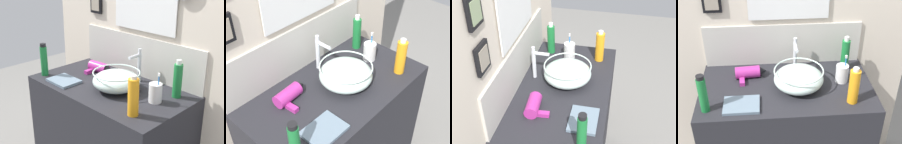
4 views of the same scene
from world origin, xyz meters
TOP-DOWN VIEW (x-y plane):
  - vanity_counter at (0.00, 0.00)m, footprint 1.01×0.56m
  - back_panel at (-0.00, 0.31)m, footprint 1.68×0.10m
  - glass_bowl_sink at (0.07, -0.01)m, footprint 0.29×0.29m
  - faucet at (0.07, 0.19)m, footprint 0.02×0.11m
  - hair_drier at (-0.22, 0.12)m, footprint 0.20×0.14m
  - toothbrush_cup at (0.34, 0.03)m, footprint 0.07×0.07m
  - spray_bottle at (0.35, -0.17)m, footprint 0.06×0.06m
  - soap_dispenser at (0.38, 0.17)m, footprint 0.05×0.05m
  - shampoo_bottle at (-0.44, -0.18)m, footprint 0.05×0.05m
  - hand_towel at (-0.26, -0.16)m, footprint 0.19×0.15m

SIDE VIEW (x-z plane):
  - vanity_counter at x=0.00m, z-range 0.00..0.85m
  - hand_towel at x=-0.26m, z-range 0.85..0.86m
  - hair_drier at x=-0.22m, z-range 0.85..0.92m
  - toothbrush_cup at x=0.34m, z-range 0.82..0.99m
  - glass_bowl_sink at x=0.07m, z-range 0.85..0.97m
  - spray_bottle at x=0.35m, z-range 0.84..1.06m
  - soap_dispenser at x=0.38m, z-range 0.84..1.07m
  - shampoo_bottle at x=-0.44m, z-range 0.85..1.07m
  - faucet at x=0.07m, z-range 0.86..1.08m
  - back_panel at x=0.00m, z-range 0.00..2.35m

